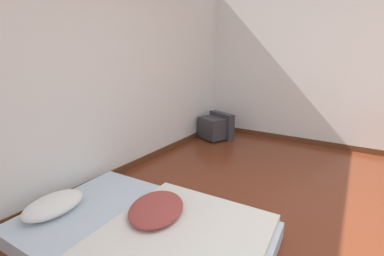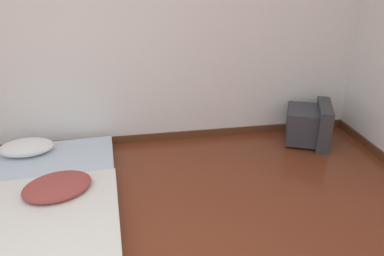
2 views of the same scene
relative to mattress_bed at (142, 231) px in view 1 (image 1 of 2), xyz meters
The scene contains 4 objects.
wall_back 1.70m from the mattress_bed, 72.39° to the left, with size 8.34×0.08×2.60m.
wall_right 3.84m from the mattress_bed, 22.10° to the right, with size 0.08×7.42×2.60m.
mattress_bed is the anchor object (origin of this frame).
crt_tv 2.88m from the mattress_bed, 15.98° to the left, with size 0.61×0.64×0.47m.
Camera 1 is at (-1.64, 0.10, 1.43)m, focal length 24.00 mm.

